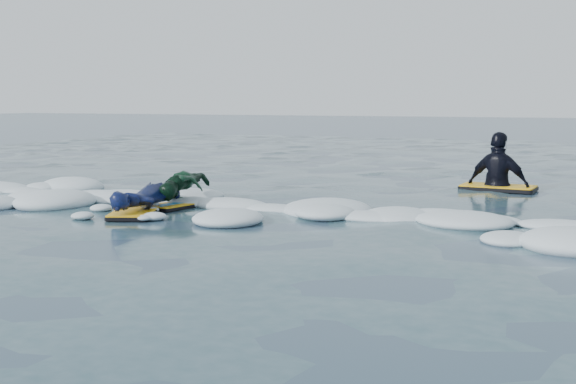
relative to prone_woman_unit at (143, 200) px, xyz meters
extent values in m
plane|color=#1C2B44|center=(1.50, -0.52, -0.20)|extent=(120.00, 120.00, 0.00)
cube|color=black|center=(0.00, -0.22, -0.16)|extent=(0.89, 1.13, 0.05)
cube|color=yellow|center=(0.00, -0.22, -0.13)|extent=(0.86, 1.10, 0.02)
imported|color=#0B1452|center=(0.00, 0.03, 0.02)|extent=(0.70, 1.54, 0.36)
cube|color=black|center=(0.11, 0.65, -0.17)|extent=(0.65, 0.94, 0.04)
cube|color=yellow|center=(0.11, 0.65, -0.14)|extent=(0.63, 0.92, 0.02)
cube|color=#1876B7|center=(0.11, 0.65, -0.13)|extent=(0.33, 0.83, 0.01)
imported|color=#103C25|center=(0.11, 0.85, 0.08)|extent=(0.86, 1.39, 0.49)
cube|color=black|center=(4.06, 4.57, -0.16)|extent=(1.28, 0.77, 0.06)
cube|color=yellow|center=(4.06, 4.57, -0.11)|extent=(1.26, 0.74, 0.02)
imported|color=black|center=(4.06, 4.57, -0.12)|extent=(1.17, 0.71, 1.85)
camera|label=1|loc=(5.72, -8.07, 1.34)|focal=45.00mm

